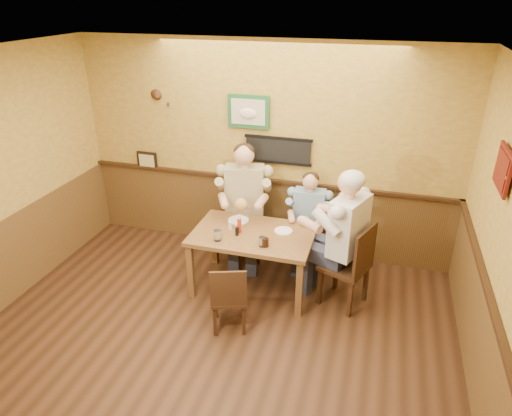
% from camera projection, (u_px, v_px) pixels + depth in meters
% --- Properties ---
extents(room, '(5.02, 5.03, 2.81)m').
position_uv_depth(room, '(206.00, 208.00, 3.74)').
color(room, black).
rests_on(room, ground).
extents(dining_table, '(1.40, 0.90, 0.75)m').
position_uv_depth(dining_table, '(253.00, 240.00, 5.34)').
color(dining_table, brown).
rests_on(dining_table, ground).
extents(chair_back_left, '(0.56, 0.56, 1.01)m').
position_uv_depth(chair_back_left, '(245.00, 223.00, 6.04)').
color(chair_back_left, '#3A2312').
rests_on(chair_back_left, ground).
extents(chair_back_right, '(0.38, 0.38, 0.80)m').
position_uv_depth(chair_back_right, '(308.00, 235.00, 5.96)').
color(chair_back_right, '#3A2312').
rests_on(chair_back_right, ground).
extents(chair_right_end, '(0.62, 0.62, 1.03)m').
position_uv_depth(chair_right_end, '(345.00, 264.00, 5.13)').
color(chair_right_end, '#3A2312').
rests_on(chair_right_end, ground).
extents(chair_near_side, '(0.47, 0.47, 0.81)m').
position_uv_depth(chair_near_side, '(229.00, 295.00, 4.79)').
color(chair_near_side, '#3A2312').
rests_on(chair_near_side, ground).
extents(diner_tan_shirt, '(0.79, 0.79, 1.44)m').
position_uv_depth(diner_tan_shirt, '(245.00, 209.00, 5.95)').
color(diner_tan_shirt, tan).
rests_on(diner_tan_shirt, ground).
extents(diner_blue_polo, '(0.55, 0.55, 1.15)m').
position_uv_depth(diner_blue_polo, '(308.00, 223.00, 5.89)').
color(diner_blue_polo, '#7B98B9').
rests_on(diner_blue_polo, ground).
extents(diner_white_elder, '(0.88, 0.88, 1.47)m').
position_uv_depth(diner_white_elder, '(347.00, 247.00, 5.03)').
color(diner_white_elder, silver).
rests_on(diner_white_elder, ground).
extents(water_glass_left, '(0.10, 0.10, 0.13)m').
position_uv_depth(water_glass_left, '(217.00, 235.00, 5.11)').
color(water_glass_left, white).
rests_on(water_glass_left, dining_table).
extents(water_glass_mid, '(0.10, 0.10, 0.11)m').
position_uv_depth(water_glass_mid, '(262.00, 242.00, 5.00)').
color(water_glass_mid, silver).
rests_on(water_glass_mid, dining_table).
extents(cola_tumbler, '(0.10, 0.10, 0.10)m').
position_uv_depth(cola_tumbler, '(265.00, 242.00, 5.00)').
color(cola_tumbler, black).
rests_on(cola_tumbler, dining_table).
extents(hot_sauce_bottle, '(0.05, 0.05, 0.20)m').
position_uv_depth(hot_sauce_bottle, '(239.00, 225.00, 5.26)').
color(hot_sauce_bottle, red).
rests_on(hot_sauce_bottle, dining_table).
extents(salt_shaker, '(0.05, 0.05, 0.10)m').
position_uv_depth(salt_shaker, '(230.00, 226.00, 5.35)').
color(salt_shaker, silver).
rests_on(salt_shaker, dining_table).
extents(pepper_shaker, '(0.05, 0.05, 0.10)m').
position_uv_depth(pepper_shaker, '(237.00, 231.00, 5.22)').
color(pepper_shaker, black).
rests_on(pepper_shaker, dining_table).
extents(plate_far_left, '(0.33, 0.33, 0.02)m').
position_uv_depth(plate_far_left, '(238.00, 220.00, 5.56)').
color(plate_far_left, silver).
rests_on(plate_far_left, dining_table).
extents(plate_far_right, '(0.28, 0.28, 0.01)m').
position_uv_depth(plate_far_right, '(283.00, 231.00, 5.33)').
color(plate_far_right, white).
rests_on(plate_far_right, dining_table).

